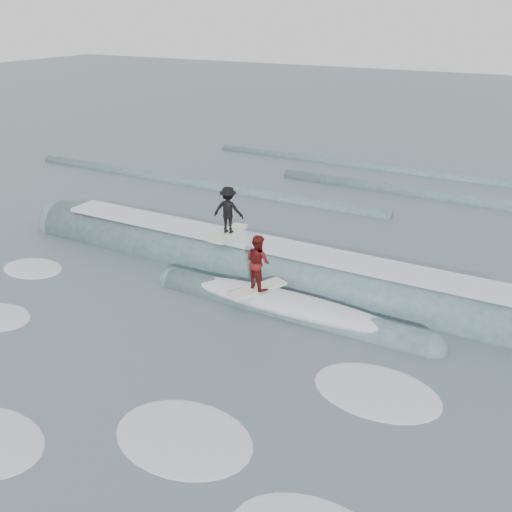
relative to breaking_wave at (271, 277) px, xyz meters
The scene contains 6 objects.
ground 5.71m from the breaking_wave, 92.28° to the right, with size 160.00×160.00×0.00m, color #41535F.
breaking_wave is the anchor object (origin of this frame).
surfer_black 2.84m from the breaking_wave, behind, with size 1.22×2.02×1.82m.
surfer_red 2.42m from the breaking_wave, 75.47° to the right, with size 1.34×2.05×1.91m.
whitewater 7.49m from the breaking_wave, 86.01° to the right, with size 16.75×8.67×0.10m.
far_swells 11.97m from the breaking_wave, 93.89° to the left, with size 36.73×8.65×0.80m.
Camera 1 is at (8.59, -10.64, 8.94)m, focal length 40.00 mm.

